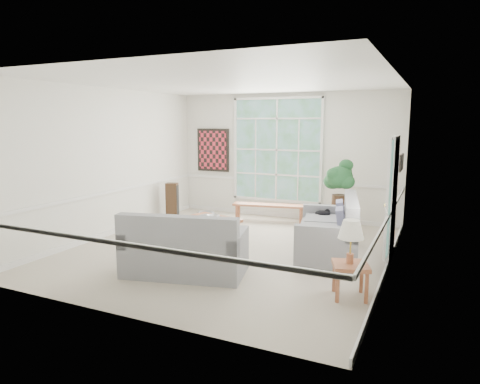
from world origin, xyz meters
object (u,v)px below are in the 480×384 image
Objects in this scene: loveseat_front at (185,242)px; coffee_table at (213,228)px; loveseat_right at (327,226)px; side_table at (350,280)px; end_table at (341,219)px.

loveseat_front is 1.65× the size of coffee_table.
loveseat_right reaches higher than coffee_table.
loveseat_right is 1.04× the size of loveseat_front.
loveseat_front is 3.89× the size of side_table.
coffee_table is 2.37× the size of side_table.
coffee_table is at bearing 148.90° from side_table.
loveseat_front reaches higher than end_table.
loveseat_front is at bearing -144.91° from loveseat_right.
loveseat_right reaches higher than side_table.
side_table is at bearing -10.60° from loveseat_front.
end_table reaches higher than side_table.
loveseat_right is 1.72m from end_table.
end_table is at bearing 81.73° from loveseat_right.
side_table is at bearing -79.15° from loveseat_right.
end_table is 3.55m from side_table.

